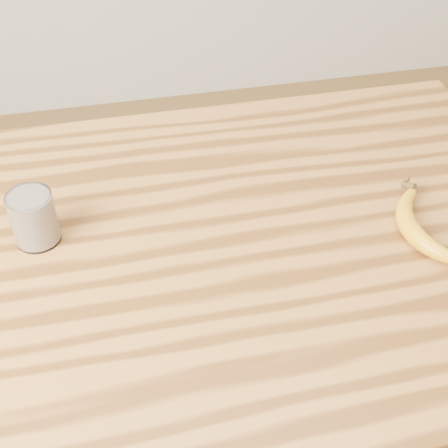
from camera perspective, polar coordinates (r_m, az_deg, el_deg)
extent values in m
cube|color=#9C652B|center=(1.00, -1.51, -2.44)|extent=(1.20, 0.80, 0.04)
cylinder|color=brown|center=(1.69, 14.68, -2.71)|extent=(0.06, 0.06, 0.86)
cylinder|color=white|center=(1.01, -17.01, 0.52)|extent=(0.07, 0.07, 0.09)
torus|color=white|center=(0.98, -17.50, 2.41)|extent=(0.07, 0.07, 0.00)
cylinder|color=white|center=(1.01, -17.01, 0.50)|extent=(0.07, 0.07, 0.08)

